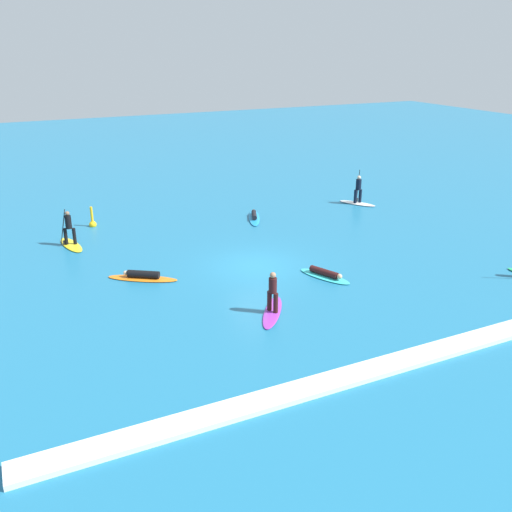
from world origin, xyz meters
name	(u,v)px	position (x,y,z in m)	size (l,w,h in m)	color
ground_plane	(256,266)	(0.00, 0.00, 0.00)	(120.00, 120.00, 0.00)	#1E6B93
surfer_on_blue_board	(254,217)	(3.17, 6.94, 0.12)	(1.89, 3.29, 0.39)	#1E8CD1
surfer_on_purple_board	(273,302)	(-1.53, -4.75, 0.47)	(2.19, 2.74, 1.74)	purple
surfer_on_white_board	(358,196)	(10.72, 6.92, 0.53)	(1.91, 2.51, 2.21)	white
surfer_on_orange_board	(143,276)	(-5.32, 0.74, 0.14)	(3.11, 2.39, 0.41)	orange
surfer_on_yellow_board	(70,237)	(-7.61, 6.72, 0.48)	(1.20, 2.78, 1.99)	yellow
surfer_on_teal_board	(325,275)	(2.25, -2.61, 0.13)	(1.76, 2.74, 0.39)	#33C6CC
marker_buoy	(93,223)	(-5.98, 9.57, 0.22)	(0.43, 0.43, 1.28)	yellow
wave_crest	(385,366)	(0.00, -9.91, 0.09)	(23.12, 0.90, 0.18)	white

